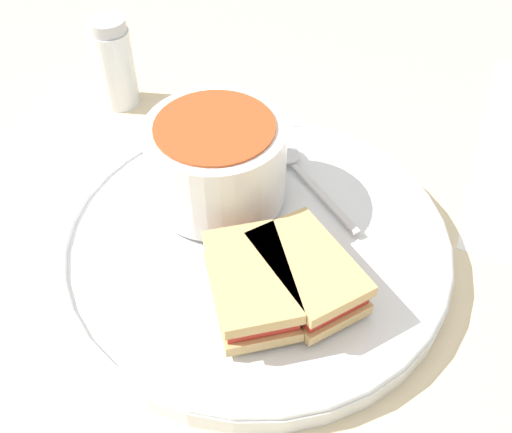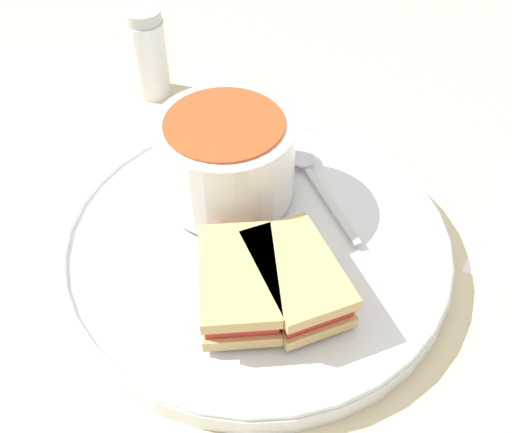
{
  "view_description": "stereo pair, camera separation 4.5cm",
  "coord_description": "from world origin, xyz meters",
  "views": [
    {
      "loc": [
        -0.2,
        0.24,
        0.37
      ],
      "look_at": [
        0.0,
        0.0,
        0.04
      ],
      "focal_mm": 42.0,
      "sensor_mm": 36.0,
      "label": 1
    },
    {
      "loc": [
        -0.23,
        0.21,
        0.37
      ],
      "look_at": [
        0.0,
        0.0,
        0.04
      ],
      "focal_mm": 42.0,
      "sensor_mm": 36.0,
      "label": 2
    }
  ],
  "objects": [
    {
      "name": "salt_shaker",
      "position": [
        0.24,
        -0.07,
        0.05
      ],
      "size": [
        0.04,
        0.04,
        0.09
      ],
      "color": "silver",
      "rests_on": "ground_plane"
    },
    {
      "name": "soup_bowl",
      "position": [
        0.05,
        -0.02,
        0.06
      ],
      "size": [
        0.11,
        0.11,
        0.07
      ],
      "color": "white",
      "rests_on": "plate"
    },
    {
      "name": "sandwich_half_near",
      "position": [
        -0.04,
        0.05,
        0.04
      ],
      "size": [
        0.1,
        0.1,
        0.03
      ],
      "rotation": [
        0.0,
        0.0,
        2.48
      ],
      "color": "tan",
      "rests_on": "plate"
    },
    {
      "name": "ground_plane",
      "position": [
        0.0,
        0.0,
        0.0
      ],
      "size": [
        2.4,
        2.4,
        0.0
      ],
      "primitive_type": "plane",
      "color": "beige"
    },
    {
      "name": "sandwich_half_far",
      "position": [
        -0.06,
        0.02,
        0.04
      ],
      "size": [
        0.1,
        0.08,
        0.03
      ],
      "rotation": [
        0.0,
        0.0,
        2.78
      ],
      "color": "tan",
      "rests_on": "plate"
    },
    {
      "name": "spoon",
      "position": [
        0.03,
        -0.09,
        0.02
      ],
      "size": [
        0.12,
        0.06,
        0.01
      ],
      "rotation": [
        0.0,
        0.0,
        5.91
      ],
      "color": "silver",
      "rests_on": "plate"
    },
    {
      "name": "plate",
      "position": [
        0.0,
        0.0,
        0.01
      ],
      "size": [
        0.31,
        0.31,
        0.02
      ],
      "color": "white",
      "rests_on": "ground_plane"
    }
  ]
}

